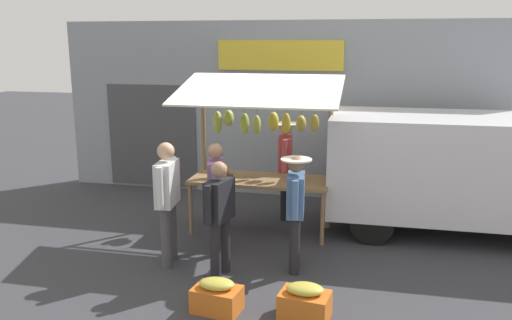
# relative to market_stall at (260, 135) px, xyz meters

# --- Properties ---
(ground_plane) EXTENTS (40.00, 40.00, 0.00)m
(ground_plane) POSITION_rel_market_stall_xyz_m (-0.02, 0.07, -1.57)
(ground_plane) COLOR #38383D
(street_backdrop) EXTENTS (9.00, 0.30, 3.40)m
(street_backdrop) POSITION_rel_market_stall_xyz_m (0.03, -2.13, 0.13)
(street_backdrop) COLOR #8C939E
(street_backdrop) RESTS_ON ground
(market_stall) EXTENTS (2.50, 1.46, 2.50)m
(market_stall) POSITION_rel_market_stall_xyz_m (0.00, 0.00, 0.00)
(market_stall) COLOR olive
(market_stall) RESTS_ON ground
(vendor_with_sunhat) EXTENTS (0.44, 0.72, 1.70)m
(vendor_with_sunhat) POSITION_rel_market_stall_xyz_m (-0.30, -0.68, -0.55)
(vendor_with_sunhat) COLOR #232328
(vendor_with_sunhat) RESTS_ON ground
(shopper_with_shopping_bag) EXTENTS (0.27, 0.72, 1.71)m
(shopper_with_shopping_bag) POSITION_rel_market_stall_xyz_m (0.94, 1.57, -0.57)
(shopper_with_shopping_bag) COLOR #4C4C51
(shopper_with_shopping_bag) RESTS_ON ground
(shopper_in_grey_tee) EXTENTS (0.41, 0.68, 1.57)m
(shopper_in_grey_tee) POSITION_rel_market_stall_xyz_m (-0.79, 1.41, -0.65)
(shopper_in_grey_tee) COLOR #232328
(shopper_in_grey_tee) RESTS_ON ground
(shopper_in_striped_shirt) EXTENTS (0.34, 0.67, 1.62)m
(shopper_in_striped_shirt) POSITION_rel_market_stall_xyz_m (0.41, 1.03, -0.63)
(shopper_in_striped_shirt) COLOR #4C4C51
(shopper_in_striped_shirt) RESTS_ON ground
(shopper_with_ponytail) EXTENTS (0.31, 0.66, 1.54)m
(shopper_with_ponytail) POSITION_rel_market_stall_xyz_m (0.14, 1.79, -0.69)
(shopper_with_ponytail) COLOR #232328
(shopper_with_ponytail) RESTS_ON ground
(parked_van) EXTENTS (4.41, 1.87, 1.88)m
(parked_van) POSITION_rel_market_stall_xyz_m (-3.13, -0.61, -0.44)
(parked_van) COLOR silver
(parked_van) RESTS_ON ground
(produce_crate_near) EXTENTS (0.58, 0.43, 0.40)m
(produce_crate_near) POSITION_rel_market_stall_xyz_m (-0.09, 2.71, -1.39)
(produce_crate_near) COLOR #D1661E
(produce_crate_near) RESTS_ON ground
(produce_crate_side) EXTENTS (0.60, 0.45, 0.41)m
(produce_crate_side) POSITION_rel_market_stall_xyz_m (-1.08, 2.64, -1.38)
(produce_crate_side) COLOR #D1661E
(produce_crate_side) RESTS_ON ground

